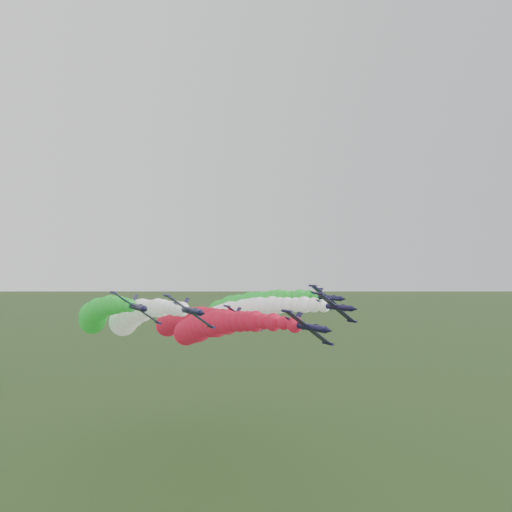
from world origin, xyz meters
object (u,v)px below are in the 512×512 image
at_px(jet_outer_right, 235,307).
at_px(jet_trail, 177,321).
at_px(jet_inner_left, 130,317).
at_px(jet_lead, 203,328).
at_px(jet_inner_right, 233,314).
at_px(jet_outer_left, 96,315).

height_order(jet_outer_right, jet_trail, jet_outer_right).
height_order(jet_inner_left, jet_trail, jet_inner_left).
relative_size(jet_lead, jet_trail, 1.00).
bearing_deg(jet_lead, jet_outer_right, 48.11).
height_order(jet_lead, jet_inner_right, jet_inner_right).
bearing_deg(jet_trail, jet_lead, -100.17).
bearing_deg(jet_outer_left, jet_outer_right, 3.26).
bearing_deg(jet_outer_right, jet_trail, 151.27).
xyz_separation_m(jet_inner_right, jet_trail, (-7.19, 20.09, -3.17)).
xyz_separation_m(jet_inner_right, jet_outer_right, (7.17, 12.21, 0.63)).
relative_size(jet_inner_left, jet_trail, 1.00).
height_order(jet_lead, jet_inner_left, jet_inner_left).
height_order(jet_lead, jet_outer_right, jet_outer_right).
distance_m(jet_outer_right, jet_trail, 16.81).
bearing_deg(jet_outer_right, jet_inner_right, -120.43).
height_order(jet_lead, jet_outer_left, jet_outer_left).
distance_m(jet_outer_left, jet_trail, 26.81).
relative_size(jet_inner_right, jet_outer_left, 1.00).
distance_m(jet_lead, jet_trail, 30.38).
distance_m(jet_lead, jet_inner_right, 15.98).
bearing_deg(jet_lead, jet_inner_right, 37.92).
height_order(jet_inner_left, jet_outer_right, jet_outer_right).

